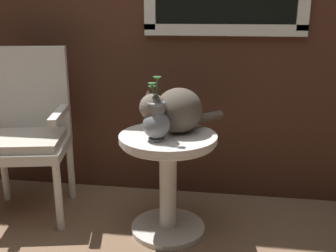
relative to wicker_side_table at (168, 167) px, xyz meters
name	(u,v)px	position (x,y,z in m)	size (l,w,h in m)	color
ground_plane	(146,250)	(-0.09, -0.22, -0.40)	(6.00, 6.00, 0.00)	#7F6047
wicker_side_table	(168,167)	(0.00, 0.00, 0.00)	(0.54, 0.54, 0.59)	silver
wicker_chair	(27,126)	(-0.90, 0.14, 0.16)	(0.57, 0.55, 1.03)	silver
cat	(176,110)	(0.04, 0.05, 0.32)	(0.44, 0.43, 0.26)	brown
pewter_vase_with_ivy	(156,121)	(-0.05, -0.10, 0.29)	(0.14, 0.14, 0.34)	slate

